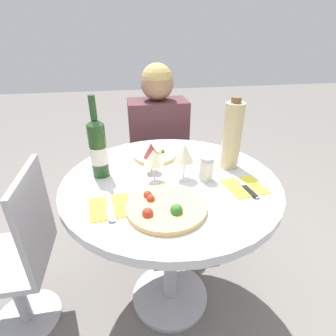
{
  "coord_description": "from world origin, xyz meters",
  "views": [
    {
      "loc": [
        -0.18,
        -0.97,
        1.34
      ],
      "look_at": [
        -0.03,
        -0.09,
        0.88
      ],
      "focal_mm": 28.0,
      "sensor_mm": 36.0,
      "label": 1
    }
  ],
  "objects_px": {
    "chair_behind_diner": "(158,170)",
    "tall_carafe": "(232,136)",
    "chair_empty_side": "(21,259)",
    "pizza_large": "(166,207)",
    "seated_diner": "(160,164)",
    "dining_table": "(170,204)",
    "wine_bottle": "(98,148)"
  },
  "relations": [
    {
      "from": "chair_empty_side",
      "to": "wine_bottle",
      "type": "xyz_separation_m",
      "value": [
        0.4,
        0.08,
        0.49
      ]
    },
    {
      "from": "dining_table",
      "to": "chair_behind_diner",
      "type": "bearing_deg",
      "value": 86.72
    },
    {
      "from": "pizza_large",
      "to": "wine_bottle",
      "type": "xyz_separation_m",
      "value": [
        -0.24,
        0.3,
        0.12
      ]
    },
    {
      "from": "dining_table",
      "to": "chair_empty_side",
      "type": "distance_m",
      "value": 0.73
    },
    {
      "from": "dining_table",
      "to": "wine_bottle",
      "type": "xyz_separation_m",
      "value": [
        -0.3,
        0.08,
        0.26
      ]
    },
    {
      "from": "seated_diner",
      "to": "pizza_large",
      "type": "bearing_deg",
      "value": 83.06
    },
    {
      "from": "seated_diner",
      "to": "pizza_large",
      "type": "distance_m",
      "value": 0.88
    },
    {
      "from": "wine_bottle",
      "to": "dining_table",
      "type": "bearing_deg",
      "value": -15.63
    },
    {
      "from": "seated_diner",
      "to": "tall_carafe",
      "type": "xyz_separation_m",
      "value": [
        0.25,
        -0.56,
        0.4
      ]
    },
    {
      "from": "chair_empty_side",
      "to": "pizza_large",
      "type": "xyz_separation_m",
      "value": [
        0.64,
        -0.22,
        0.37
      ]
    },
    {
      "from": "chair_behind_diner",
      "to": "wine_bottle",
      "type": "xyz_separation_m",
      "value": [
        -0.34,
        -0.68,
        0.49
      ]
    },
    {
      "from": "chair_empty_side",
      "to": "tall_carafe",
      "type": "height_order",
      "value": "tall_carafe"
    },
    {
      "from": "chair_empty_side",
      "to": "pizza_large",
      "type": "relative_size",
      "value": 2.94
    },
    {
      "from": "wine_bottle",
      "to": "tall_carafe",
      "type": "bearing_deg",
      "value": -1.64
    },
    {
      "from": "pizza_large",
      "to": "tall_carafe",
      "type": "xyz_separation_m",
      "value": [
        0.35,
        0.28,
        0.14
      ]
    },
    {
      "from": "wine_bottle",
      "to": "tall_carafe",
      "type": "relative_size",
      "value": 1.08
    },
    {
      "from": "pizza_large",
      "to": "tall_carafe",
      "type": "height_order",
      "value": "tall_carafe"
    },
    {
      "from": "chair_behind_diner",
      "to": "pizza_large",
      "type": "distance_m",
      "value": 1.05
    },
    {
      "from": "chair_behind_diner",
      "to": "tall_carafe",
      "type": "height_order",
      "value": "tall_carafe"
    },
    {
      "from": "tall_carafe",
      "to": "chair_empty_side",
      "type": "bearing_deg",
      "value": -176.47
    },
    {
      "from": "tall_carafe",
      "to": "wine_bottle",
      "type": "bearing_deg",
      "value": 178.36
    },
    {
      "from": "chair_behind_diner",
      "to": "tall_carafe",
      "type": "distance_m",
      "value": 0.9
    },
    {
      "from": "seated_diner",
      "to": "tall_carafe",
      "type": "bearing_deg",
      "value": 113.96
    },
    {
      "from": "chair_behind_diner",
      "to": "chair_empty_side",
      "type": "height_order",
      "value": "same"
    },
    {
      "from": "tall_carafe",
      "to": "seated_diner",
      "type": "bearing_deg",
      "value": 113.96
    },
    {
      "from": "wine_bottle",
      "to": "chair_behind_diner",
      "type": "bearing_deg",
      "value": 63.4
    },
    {
      "from": "pizza_large",
      "to": "dining_table",
      "type": "bearing_deg",
      "value": 74.89
    },
    {
      "from": "seated_diner",
      "to": "chair_empty_side",
      "type": "relative_size",
      "value": 1.38
    },
    {
      "from": "dining_table",
      "to": "seated_diner",
      "type": "bearing_deg",
      "value": 85.99
    },
    {
      "from": "chair_empty_side",
      "to": "pizza_large",
      "type": "height_order",
      "value": "chair_empty_side"
    },
    {
      "from": "dining_table",
      "to": "wine_bottle",
      "type": "height_order",
      "value": "wine_bottle"
    },
    {
      "from": "wine_bottle",
      "to": "tall_carafe",
      "type": "height_order",
      "value": "wine_bottle"
    }
  ]
}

